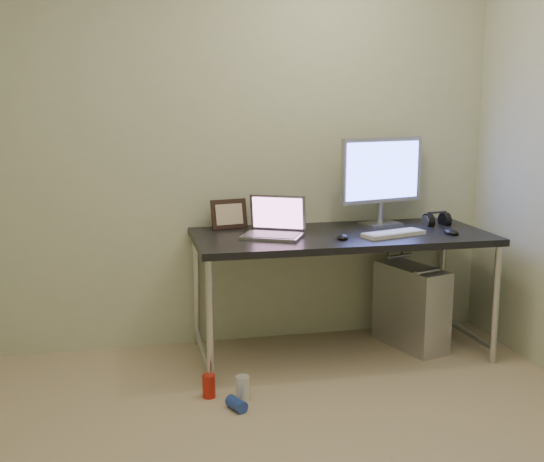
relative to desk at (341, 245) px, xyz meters
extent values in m
cube|color=beige|center=(-0.68, 0.38, 0.57)|extent=(3.50, 0.02, 2.50)
cube|color=black|center=(0.00, 0.00, 0.05)|extent=(1.75, 0.77, 0.04)
cylinder|color=silver|center=(-0.84, -0.34, -0.32)|extent=(0.04, 0.04, 0.71)
cylinder|color=silver|center=(-0.84, 0.34, -0.32)|extent=(0.04, 0.04, 0.71)
cylinder|color=silver|center=(0.84, -0.34, -0.32)|extent=(0.04, 0.04, 0.71)
cylinder|color=silver|center=(0.84, 0.34, -0.32)|extent=(0.04, 0.04, 0.71)
cylinder|color=silver|center=(-0.84, 0.00, -0.60)|extent=(0.04, 0.69, 0.04)
cylinder|color=silver|center=(0.84, 0.00, -0.60)|extent=(0.04, 0.69, 0.04)
cube|color=silver|center=(0.47, 0.02, -0.42)|extent=(0.36, 0.54, 0.52)
cylinder|color=#A2A2A8|center=(0.47, -0.19, -0.14)|extent=(0.18, 0.08, 0.02)
cylinder|color=#A2A2A8|center=(0.47, 0.23, -0.14)|extent=(0.18, 0.08, 0.02)
cylinder|color=black|center=(0.42, 0.33, -0.28)|extent=(0.01, 0.16, 0.69)
cylinder|color=black|center=(0.51, 0.31, -0.30)|extent=(0.02, 0.11, 0.71)
cylinder|color=#B41F13|center=(-0.86, -0.46, -0.62)|extent=(0.08, 0.08, 0.12)
cylinder|color=silver|center=(-0.70, -0.54, -0.61)|extent=(0.08, 0.08, 0.13)
cylinder|color=#243FA3|center=(-0.75, -0.64, -0.65)|extent=(0.11, 0.13, 0.06)
cube|color=#A2A2A8|center=(-0.43, -0.04, 0.08)|extent=(0.40, 0.36, 0.02)
cube|color=slate|center=(-0.43, -0.04, 0.09)|extent=(0.35, 0.31, 0.00)
cube|color=gray|center=(-0.37, 0.08, 0.20)|extent=(0.32, 0.19, 0.21)
cube|color=#855276|center=(-0.37, 0.07, 0.20)|extent=(0.28, 0.17, 0.18)
cube|color=#A2A2A8|center=(0.32, 0.20, 0.08)|extent=(0.27, 0.23, 0.02)
cylinder|color=#A2A2A8|center=(0.32, 0.22, 0.15)|extent=(0.04, 0.04, 0.13)
cube|color=#A2A2A8|center=(0.32, 0.21, 0.42)|extent=(0.58, 0.19, 0.41)
cube|color=#4E5FF5|center=(0.32, 0.19, 0.42)|extent=(0.52, 0.15, 0.35)
cube|color=silver|center=(0.27, -0.14, 0.08)|extent=(0.41, 0.24, 0.02)
ellipsoid|color=black|center=(0.63, -0.16, 0.09)|extent=(0.08, 0.12, 0.04)
ellipsoid|color=black|center=(-0.05, -0.16, 0.09)|extent=(0.10, 0.13, 0.04)
cylinder|color=black|center=(0.61, 0.13, 0.10)|extent=(0.05, 0.10, 0.10)
cylinder|color=black|center=(0.73, 0.13, 0.10)|extent=(0.05, 0.10, 0.10)
cube|color=black|center=(0.67, 0.13, 0.15)|extent=(0.13, 0.03, 0.01)
cube|color=black|center=(-0.63, 0.30, 0.16)|extent=(0.23, 0.11, 0.18)
cylinder|color=silver|center=(-0.36, 0.27, 0.11)|extent=(0.01, 0.01, 0.08)
cylinder|color=silver|center=(-0.36, 0.27, 0.17)|extent=(0.04, 0.04, 0.04)
camera|label=1|loc=(-1.25, -3.79, 0.85)|focal=45.00mm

